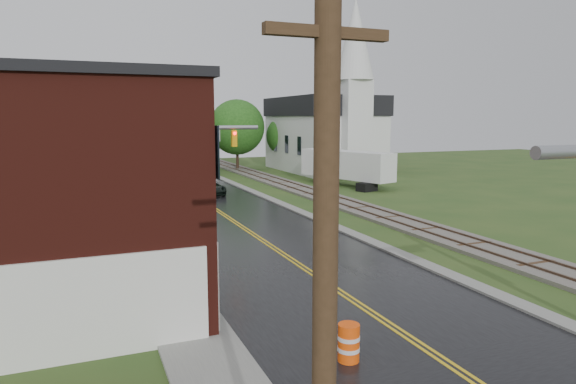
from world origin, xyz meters
TOP-DOWN VIEW (x-y plane):
  - main_road at (0.00, 30.00)m, footprint 10.00×90.00m
  - curb_right at (5.40, 35.00)m, footprint 0.80×70.00m
  - sidewalk_left at (-6.20, 25.00)m, footprint 2.40×50.00m
  - yellow_house at (-11.00, 26.00)m, footprint 8.00×7.00m
  - darkred_building at (-10.00, 35.00)m, footprint 7.00×6.00m
  - church at (20.00, 53.74)m, footprint 10.40×18.40m
  - railroad at (10.00, 35.00)m, footprint 3.20×80.00m
  - traffic_signal_far at (-3.47, 27.00)m, footprint 7.34×0.43m
  - utility_pole_a at (-6.80, 0.00)m, footprint 1.80×0.28m
  - utility_pole_b at (-6.80, 22.00)m, footprint 1.80×0.28m
  - utility_pole_c at (-6.80, 44.00)m, footprint 1.80×0.28m
  - tree_left_c at (-13.85, 39.90)m, footprint 6.00×6.00m
  - tree_left_e at (-8.85, 45.90)m, footprint 6.40×6.40m
  - suv_dark at (1.29, 39.62)m, footprint 2.33×4.81m
  - pickup_white at (-4.80, 20.53)m, footprint 2.58×5.35m
  - semi_trailer at (15.52, 40.33)m, footprint 5.54×11.11m
  - construction_barrel at (-2.50, 7.12)m, footprint 0.66×0.66m

SIDE VIEW (x-z plane):
  - main_road at x=0.00m, z-range -0.01..0.01m
  - curb_right at x=5.40m, z-range -0.06..0.06m
  - sidewalk_left at x=-6.20m, z-range -0.06..0.06m
  - railroad at x=10.00m, z-range -0.04..0.26m
  - construction_barrel at x=-2.50m, z-range 0.00..1.10m
  - suv_dark at x=1.29m, z-range 0.00..1.32m
  - pickup_white at x=-4.80m, z-range 0.00..1.50m
  - semi_trailer at x=15.52m, z-range 0.36..3.88m
  - darkred_building at x=-10.00m, z-range 0.00..4.40m
  - yellow_house at x=-11.00m, z-range 0.00..6.40m
  - tree_left_c at x=-13.85m, z-range 0.69..8.34m
  - utility_pole_a at x=-6.80m, z-range 0.22..9.22m
  - utility_pole_b at x=-6.80m, z-range 0.22..9.22m
  - utility_pole_c at x=-6.80m, z-range 0.22..9.22m
  - tree_left_e at x=-8.85m, z-range 0.73..8.89m
  - traffic_signal_far at x=-3.47m, z-range 1.37..8.57m
  - church at x=20.00m, z-range -4.17..15.83m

